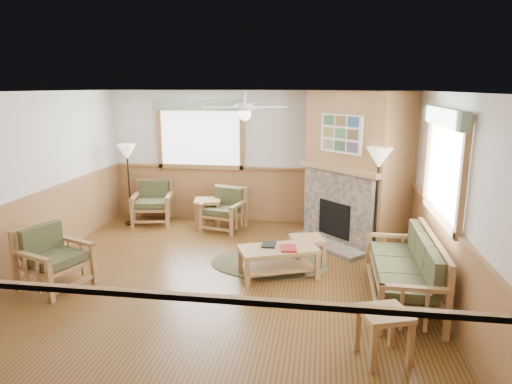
# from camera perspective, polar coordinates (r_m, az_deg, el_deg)

# --- Properties ---
(floor) EXTENTS (6.00, 6.00, 0.01)m
(floor) POSITION_cam_1_polar(r_m,az_deg,el_deg) (6.94, -4.19, -10.53)
(floor) COLOR brown
(floor) RESTS_ON ground
(ceiling) EXTENTS (6.00, 6.00, 0.01)m
(ceiling) POSITION_cam_1_polar(r_m,az_deg,el_deg) (6.36, -4.60, 12.41)
(ceiling) COLOR white
(ceiling) RESTS_ON floor
(wall_back) EXTENTS (6.00, 0.02, 2.70)m
(wall_back) POSITION_cam_1_polar(r_m,az_deg,el_deg) (9.42, -0.35, 4.39)
(wall_back) COLOR silver
(wall_back) RESTS_ON floor
(wall_front) EXTENTS (6.00, 0.02, 2.70)m
(wall_front) POSITION_cam_1_polar(r_m,az_deg,el_deg) (3.78, -14.60, -9.38)
(wall_front) COLOR silver
(wall_front) RESTS_ON floor
(wall_left) EXTENTS (0.02, 6.00, 2.70)m
(wall_left) POSITION_cam_1_polar(r_m,az_deg,el_deg) (7.75, -26.58, 1.12)
(wall_left) COLOR silver
(wall_left) RESTS_ON floor
(wall_right) EXTENTS (0.02, 6.00, 2.70)m
(wall_right) POSITION_cam_1_polar(r_m,az_deg,el_deg) (6.55, 22.14, -0.41)
(wall_right) COLOR silver
(wall_right) RESTS_ON floor
(wainscot) EXTENTS (6.00, 6.00, 1.10)m
(wainscot) POSITION_cam_1_polar(r_m,az_deg,el_deg) (6.74, -4.27, -6.20)
(wainscot) COLOR #99693E
(wainscot) RESTS_ON floor
(fireplace) EXTENTS (3.11, 3.11, 2.70)m
(fireplace) POSITION_cam_1_polar(r_m,az_deg,el_deg) (8.39, 12.61, 3.01)
(fireplace) COLOR #99693E
(fireplace) RESTS_ON floor
(window_back) EXTENTS (1.90, 0.16, 1.50)m
(window_back) POSITION_cam_1_polar(r_m,az_deg,el_deg) (9.51, -7.10, 11.51)
(window_back) COLOR white
(window_back) RESTS_ON wall_back
(window_right) EXTENTS (0.16, 1.90, 1.50)m
(window_right) POSITION_cam_1_polar(r_m,az_deg,el_deg) (6.20, 23.14, 9.84)
(window_right) COLOR white
(window_right) RESTS_ON wall_right
(ceiling_fan) EXTENTS (1.59, 1.59, 0.36)m
(ceiling_fan) POSITION_cam_1_polar(r_m,az_deg,el_deg) (6.60, -1.40, 12.12)
(ceiling_fan) COLOR white
(ceiling_fan) RESTS_ON ceiling
(sofa) EXTENTS (1.94, 0.82, 0.89)m
(sofa) POSITION_cam_1_polar(r_m,az_deg,el_deg) (6.33, 17.83, -9.14)
(sofa) COLOR #A47A4C
(sofa) RESTS_ON floor
(armchair_back_left) EXTENTS (0.89, 0.89, 0.86)m
(armchair_back_left) POSITION_cam_1_polar(r_m,az_deg,el_deg) (9.68, -12.82, -1.28)
(armchair_back_left) COLOR #A47A4C
(armchair_back_left) RESTS_ON floor
(armchair_back_right) EXTENTS (0.89, 0.89, 0.82)m
(armchair_back_right) POSITION_cam_1_polar(r_m,az_deg,el_deg) (8.99, -4.07, -2.20)
(armchair_back_right) COLOR #A47A4C
(armchair_back_right) RESTS_ON floor
(armchair_left) EXTENTS (1.00, 1.00, 0.87)m
(armchair_left) POSITION_cam_1_polar(r_m,az_deg,el_deg) (7.01, -23.89, -7.53)
(armchair_left) COLOR #A47A4C
(armchair_left) RESTS_ON floor
(coffee_table) EXTENTS (1.26, 0.96, 0.45)m
(coffee_table) POSITION_cam_1_polar(r_m,az_deg,el_deg) (6.85, 2.79, -8.73)
(coffee_table) COLOR #A47A4C
(coffee_table) RESTS_ON floor
(end_table_chairs) EXTENTS (0.59, 0.58, 0.57)m
(end_table_chairs) POSITION_cam_1_polar(r_m,az_deg,el_deg) (9.23, -6.04, -2.64)
(end_table_chairs) COLOR #A47A4C
(end_table_chairs) RESTS_ON floor
(end_table_sofa) EXTENTS (0.61, 0.59, 0.54)m
(end_table_sofa) POSITION_cam_1_polar(r_m,az_deg,el_deg) (5.10, 15.63, -16.81)
(end_table_sofa) COLOR #A47A4C
(end_table_sofa) RESTS_ON floor
(footstool) EXTENTS (0.63, 0.63, 0.43)m
(footstool) POSITION_cam_1_polar(r_m,az_deg,el_deg) (7.36, 6.42, -7.29)
(footstool) COLOR #A47A4C
(footstool) RESTS_ON floor
(braided_rug) EXTENTS (2.25, 2.25, 0.01)m
(braided_rug) POSITION_cam_1_polar(r_m,az_deg,el_deg) (7.39, 1.66, -8.90)
(braided_rug) COLOR #4F4C31
(braided_rug) RESTS_ON floor
(floor_lamp_left) EXTENTS (0.50, 0.50, 1.65)m
(floor_lamp_left) POSITION_cam_1_polar(r_m,az_deg,el_deg) (9.62, -15.59, 0.92)
(floor_lamp_left) COLOR black
(floor_lamp_left) RESTS_ON floor
(floor_lamp_right) EXTENTS (0.53, 0.53, 1.84)m
(floor_lamp_right) POSITION_cam_1_polar(r_m,az_deg,el_deg) (7.62, 14.83, -1.40)
(floor_lamp_right) COLOR black
(floor_lamp_right) RESTS_ON floor
(book_red) EXTENTS (0.26, 0.33, 0.03)m
(book_red) POSITION_cam_1_polar(r_m,az_deg,el_deg) (6.70, 4.06, -6.91)
(book_red) COLOR maroon
(book_red) RESTS_ON coffee_table
(book_dark) EXTENTS (0.20, 0.27, 0.03)m
(book_dark) POSITION_cam_1_polar(r_m,az_deg,el_deg) (6.84, 1.61, -6.50)
(book_dark) COLOR black
(book_dark) RESTS_ON coffee_table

